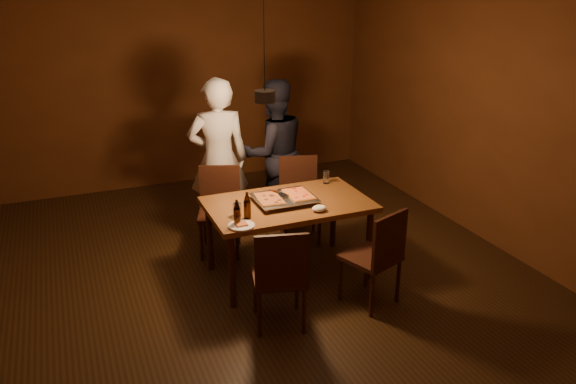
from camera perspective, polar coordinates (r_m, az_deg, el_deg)
name	(u,v)px	position (r m, az deg, el deg)	size (l,w,h in m)	color
room_shell	(265,136)	(4.95, -2.30, 5.71)	(6.00, 6.00, 6.00)	#34200E
dining_table	(288,209)	(5.24, 0.00, -1.77)	(1.50, 0.90, 0.75)	brown
chair_far_left	(220,202)	(5.83, -6.95, -0.98)	(0.54, 0.54, 0.49)	#38190F
chair_far_right	(299,190)	(6.10, 1.16, 0.18)	(0.51, 0.51, 0.49)	#38190F
chair_near_left	(280,270)	(4.48, -0.81, -7.94)	(0.51, 0.51, 0.49)	#38190F
chair_near_right	(379,250)	(4.86, 9.22, -5.81)	(0.54, 0.54, 0.49)	#38190F
pizza_tray	(284,199)	(5.21, -0.37, -0.76)	(0.55, 0.45, 0.05)	silver
pizza_meat	(270,198)	(5.14, -1.89, -0.66)	(0.22, 0.34, 0.02)	maroon
pizza_cheese	(299,194)	(5.24, 1.10, -0.21)	(0.22, 0.34, 0.02)	gold
spatula	(282,195)	(5.21, -0.59, -0.31)	(0.09, 0.24, 0.04)	silver
beer_bottle_a	(237,212)	(4.72, -5.21, -2.07)	(0.06, 0.06, 0.22)	black
beer_bottle_b	(247,205)	(4.84, -4.17, -1.36)	(0.06, 0.06, 0.24)	black
water_glass_left	(237,210)	(4.92, -5.20, -1.79)	(0.07, 0.07, 0.12)	silver
water_glass_right	(326,177)	(5.68, 3.91, 1.51)	(0.06, 0.06, 0.13)	silver
plate_slice	(241,226)	(4.72, -4.75, -3.42)	(0.22, 0.22, 0.03)	white
napkin	(319,208)	(5.01, 3.19, -1.67)	(0.13, 0.10, 0.06)	white
diner_white	(219,159)	(6.07, -7.07, 3.32)	(0.64, 0.42, 1.76)	silver
diner_dark	(274,153)	(6.39, -1.47, 4.01)	(0.81, 0.63, 1.67)	black
pendant_lamp	(265,95)	(4.87, -2.37, 9.81)	(0.18, 0.18, 1.10)	black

